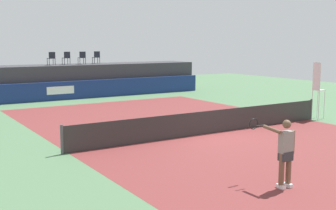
% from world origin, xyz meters
% --- Properties ---
extents(ground_plane, '(48.00, 48.00, 0.00)m').
position_xyz_m(ground_plane, '(0.00, 3.00, 0.00)').
color(ground_plane, '#4C704C').
extents(court_inner, '(12.00, 22.00, 0.00)m').
position_xyz_m(court_inner, '(0.00, 0.00, 0.00)').
color(court_inner, maroon).
rests_on(court_inner, ground).
extents(sponsor_wall, '(18.00, 0.22, 1.20)m').
position_xyz_m(sponsor_wall, '(-0.01, 13.50, 0.60)').
color(sponsor_wall, navy).
rests_on(sponsor_wall, ground).
extents(spectator_platform, '(18.00, 2.80, 2.20)m').
position_xyz_m(spectator_platform, '(0.00, 15.30, 1.10)').
color(spectator_platform, '#38383D').
rests_on(spectator_platform, ground).
extents(spectator_chair_far_left, '(0.45, 0.45, 0.89)m').
position_xyz_m(spectator_chair_far_left, '(-1.76, 15.02, 2.69)').
color(spectator_chair_far_left, '#1E232D').
rests_on(spectator_chair_far_left, spectator_platform).
extents(spectator_chair_left, '(0.46, 0.46, 0.89)m').
position_xyz_m(spectator_chair_left, '(-0.63, 15.28, 2.69)').
color(spectator_chair_left, '#1E232D').
rests_on(spectator_chair_left, spectator_platform).
extents(spectator_chair_center, '(0.46, 0.46, 0.89)m').
position_xyz_m(spectator_chair_center, '(0.43, 15.09, 2.69)').
color(spectator_chair_center, '#1E232D').
rests_on(spectator_chair_center, spectator_platform).
extents(spectator_chair_right, '(0.45, 0.45, 0.89)m').
position_xyz_m(spectator_chair_right, '(1.62, 15.38, 2.69)').
color(spectator_chair_right, '#1E232D').
rests_on(spectator_chair_right, spectator_platform).
extents(umpire_chair, '(0.44, 0.44, 2.76)m').
position_xyz_m(umpire_chair, '(6.59, -0.00, 1.59)').
color(umpire_chair, white).
rests_on(umpire_chair, ground).
extents(tennis_net, '(12.40, 0.02, 0.95)m').
position_xyz_m(tennis_net, '(0.00, 0.00, 0.47)').
color(tennis_net, '#2D2D2D').
rests_on(tennis_net, ground).
extents(net_post_near, '(0.10, 0.10, 1.00)m').
position_xyz_m(net_post_near, '(-6.20, 0.00, 0.50)').
color(net_post_near, '#4C4C51').
rests_on(net_post_near, ground).
extents(net_post_far, '(0.10, 0.10, 1.00)m').
position_xyz_m(net_post_far, '(6.20, 0.00, 0.50)').
color(net_post_far, '#4C4C51').
rests_on(net_post_far, ground).
extents(tennis_player, '(0.64, 1.15, 1.77)m').
position_xyz_m(tennis_player, '(-2.49, -6.32, 0.96)').
color(tennis_player, white).
rests_on(tennis_player, court_inner).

